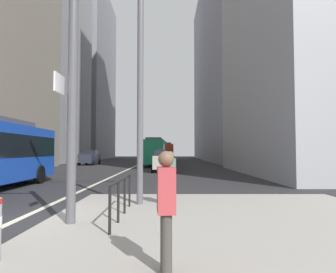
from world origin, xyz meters
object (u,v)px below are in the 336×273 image
Objects in this scene: city_bus_red_receding at (155,151)px; car_receding_near at (163,161)px; city_bus_red_distant at (166,151)px; pedestrian_walking at (170,175)px; street_lamp_post at (140,43)px; pedestrian_waiting at (166,205)px; car_oncoming_mid at (90,157)px.

car_receding_near is (1.19, -11.57, -0.85)m from city_bus_red_receding.
city_bus_red_distant is 50.15m from pedestrian_walking.
car_receding_near is at bearing 88.47° from street_lamp_post.
pedestrian_waiting reaches higher than pedestrian_walking.
car_oncoming_mid is (-8.77, 2.21, -0.85)m from city_bus_red_receding.
car_receding_near is (9.95, -13.78, -0.00)m from car_oncoming_mid.
city_bus_red_receding is 9.08m from car_oncoming_mid.
street_lamp_post reaches higher than car_receding_near.
city_bus_red_receding is 6.73× the size of pedestrian_walking.
city_bus_red_distant is 6.80× the size of pedestrian_waiting.
car_receding_near is 17.61m from pedestrian_walking.
car_oncoming_mid is at bearing 125.85° from car_receding_near.
city_bus_red_distant is 55.34m from pedestrian_waiting.
car_oncoming_mid is 1.01× the size of car_receding_near.
car_oncoming_mid is 32.80m from street_lamp_post.
street_lamp_post is (-0.59, -49.87, 3.45)m from city_bus_red_distant.
car_receding_near is at bearing -54.15° from car_oncoming_mid.
city_bus_red_receding reaches higher than pedestrian_walking.
pedestrian_waiting is at bearing -91.03° from pedestrian_walking.
pedestrian_waiting is (0.86, -5.47, -4.22)m from street_lamp_post.
pedestrian_walking is at bearing -88.40° from car_receding_near.
city_bus_red_receding reaches higher than pedestrian_waiting.
car_receding_near is at bearing -90.22° from city_bus_red_distant.
pedestrian_waiting is (1.58, -34.36, -0.77)m from city_bus_red_receding.
city_bus_red_receding is at bearing -93.58° from city_bus_red_distant.
car_receding_near is 2.61× the size of pedestrian_waiting.
street_lamp_post reaches higher than city_bus_red_distant.
city_bus_red_receding is 6.73× the size of pedestrian_waiting.
pedestrian_walking is at bearing -89.58° from city_bus_red_distant.
street_lamp_post is 4.33m from pedestrian_walking.
city_bus_red_receding is 2.58× the size of car_receding_near.
car_receding_near is at bearing -84.14° from city_bus_red_receding.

